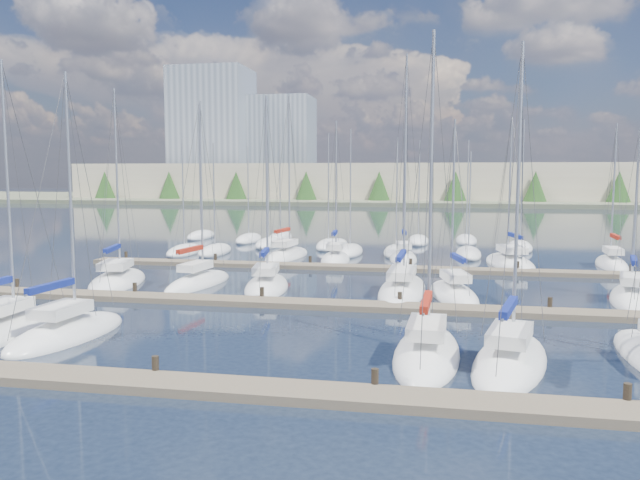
% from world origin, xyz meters
% --- Properties ---
extents(ground, '(400.00, 400.00, 0.00)m').
position_xyz_m(ground, '(0.00, 60.00, 0.00)').
color(ground, '#1A2435').
rests_on(ground, ground).
extents(dock_near, '(44.00, 1.93, 1.10)m').
position_xyz_m(dock_near, '(0.00, 2.01, 0.15)').
color(dock_near, '#6B5E4C').
rests_on(dock_near, ground).
extents(dock_mid, '(44.00, 1.93, 1.10)m').
position_xyz_m(dock_mid, '(0.00, 16.01, 0.15)').
color(dock_mid, '#6B5E4C').
rests_on(dock_mid, ground).
extents(dock_far, '(44.00, 1.93, 1.10)m').
position_xyz_m(dock_far, '(0.00, 30.01, 0.15)').
color(dock_far, '#6B5E4C').
rests_on(dock_far, ground).
extents(sailboat_e, '(4.45, 8.64, 13.16)m').
position_xyz_m(sailboat_e, '(8.87, 6.89, 0.18)').
color(sailboat_e, white).
rests_on(sailboat_e, ground).
extents(sailboat_r, '(2.53, 7.37, 12.15)m').
position_xyz_m(sailboat_r, '(19.79, 35.32, 0.19)').
color(sailboat_r, white).
rests_on(sailboat_r, ground).
extents(sailboat_p, '(2.97, 7.08, 11.95)m').
position_xyz_m(sailboat_p, '(3.15, 36.00, 0.19)').
color(sailboat_p, white).
rests_on(sailboat_p, ground).
extents(sailboat_o, '(2.87, 6.72, 12.57)m').
position_xyz_m(sailboat_o, '(-2.47, 34.06, 0.20)').
color(sailboat_o, white).
rests_on(sailboat_o, ground).
extents(sailboat_j, '(3.89, 8.06, 13.08)m').
position_xyz_m(sailboat_j, '(-4.81, 20.80, 0.18)').
color(sailboat_j, white).
rests_on(sailboat_j, ground).
extents(sailboat_c, '(3.45, 7.76, 12.72)m').
position_xyz_m(sailboat_c, '(-10.55, 7.57, 0.18)').
color(sailboat_c, white).
rests_on(sailboat_c, ground).
extents(sailboat_n, '(3.55, 8.65, 15.06)m').
position_xyz_m(sailboat_n, '(-7.12, 35.75, 0.20)').
color(sailboat_n, white).
rests_on(sailboat_n, ground).
extents(sailboat_i, '(3.21, 8.04, 12.92)m').
position_xyz_m(sailboat_i, '(-9.66, 21.24, 0.20)').
color(sailboat_i, white).
rests_on(sailboat_i, ground).
extents(sailboat_d, '(3.00, 8.59, 13.84)m').
position_xyz_m(sailboat_d, '(5.67, 7.39, 0.18)').
color(sailboat_d, white).
rests_on(sailboat_d, ground).
extents(sailboat_h, '(5.02, 8.80, 13.87)m').
position_xyz_m(sailboat_h, '(-15.30, 20.86, 0.18)').
color(sailboat_h, white).
rests_on(sailboat_h, ground).
extents(sailboat_k, '(3.14, 10.54, 15.54)m').
position_xyz_m(sailboat_k, '(3.91, 21.16, 0.18)').
color(sailboat_k, white).
rests_on(sailboat_k, ground).
extents(sailboat_m, '(4.11, 7.94, 10.83)m').
position_xyz_m(sailboat_m, '(17.26, 21.10, 0.18)').
color(sailboat_m, white).
rests_on(sailboat_m, ground).
extents(sailboat_l, '(3.97, 7.73, 11.43)m').
position_xyz_m(sailboat_l, '(7.03, 20.27, 0.18)').
color(sailboat_l, white).
rests_on(sailboat_l, ground).
extents(sailboat_q, '(4.62, 9.44, 12.97)m').
position_xyz_m(sailboat_q, '(11.87, 34.76, 0.17)').
color(sailboat_q, white).
rests_on(sailboat_q, ground).
extents(sailboat_b, '(3.16, 9.87, 13.36)m').
position_xyz_m(sailboat_b, '(-13.69, 7.36, 0.17)').
color(sailboat_b, white).
rests_on(sailboat_b, ground).
extents(distant_boats, '(36.93, 20.75, 13.30)m').
position_xyz_m(distant_boats, '(-4.34, 43.76, 0.29)').
color(distant_boats, '#9EA0A5').
rests_on(distant_boats, ground).
extents(shoreline, '(400.00, 60.00, 38.00)m').
position_xyz_m(shoreline, '(-13.29, 149.77, 7.44)').
color(shoreline, '#666B51').
rests_on(shoreline, ground).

